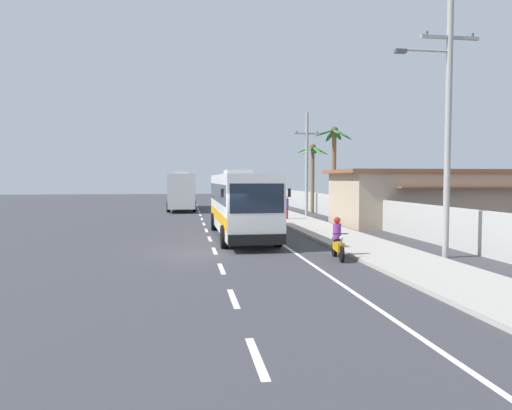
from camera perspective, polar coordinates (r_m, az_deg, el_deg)
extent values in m
plane|color=#3A3A3F|center=(20.02, -4.90, -5.76)|extent=(160.00, 160.00, 0.00)
cube|color=#A8A399|center=(30.94, 6.63, -2.49)|extent=(3.20, 90.00, 0.14)
cube|color=white|center=(8.64, 0.08, -17.81)|extent=(0.16, 2.00, 0.01)
cube|color=white|center=(12.55, -2.74, -11.12)|extent=(0.16, 2.00, 0.01)
cube|color=white|center=(16.56, -4.16, -7.62)|extent=(0.16, 2.00, 0.01)
cube|color=white|center=(20.61, -5.01, -5.49)|extent=(0.16, 2.00, 0.01)
cube|color=white|center=(24.69, -5.57, -4.07)|extent=(0.16, 2.00, 0.01)
cube|color=white|center=(28.78, -5.98, -3.04)|extent=(0.16, 2.00, 0.01)
cube|color=white|center=(32.87, -6.28, -2.27)|extent=(0.16, 2.00, 0.01)
cube|color=white|center=(36.98, -6.51, -1.68)|extent=(0.16, 2.00, 0.01)
cube|color=white|center=(41.08, -6.70, -1.20)|extent=(0.16, 2.00, 0.01)
cube|color=white|center=(45.19, -6.86, -0.81)|extent=(0.16, 2.00, 0.01)
cube|color=white|center=(49.30, -6.98, -0.48)|extent=(0.16, 2.00, 0.01)
cube|color=white|center=(53.41, -7.09, -0.20)|extent=(0.16, 2.00, 0.01)
cube|color=white|center=(57.53, -7.19, 0.03)|extent=(0.16, 2.00, 0.01)
cube|color=white|center=(61.64, -7.27, 0.24)|extent=(0.16, 2.00, 0.01)
cube|color=white|center=(65.75, -7.34, 0.42)|extent=(0.16, 2.00, 0.01)
cube|color=white|center=(35.17, -1.00, -1.90)|extent=(0.14, 70.00, 0.01)
cube|color=#B2B2AD|center=(35.81, 10.86, -0.41)|extent=(0.24, 60.00, 1.83)
cube|color=white|center=(25.34, -1.87, 0.34)|extent=(2.50, 11.68, 2.93)
cube|color=#192333|center=(25.52, -1.92, 1.51)|extent=(2.53, 10.74, 0.94)
cube|color=#192333|center=(19.58, 0.11, 0.80)|extent=(2.27, 0.11, 1.23)
cube|color=orange|center=(25.38, -1.87, -1.15)|extent=(2.54, 11.44, 0.53)
cube|color=black|center=(19.64, 0.15, -4.19)|extent=(2.41, 0.17, 0.44)
cube|color=#B7B7B7|center=(26.76, -2.24, 3.92)|extent=(1.36, 2.57, 0.28)
cube|color=black|center=(20.04, 4.01, 1.48)|extent=(0.12, 0.08, 0.36)
cube|color=black|center=(19.62, -4.06, 1.44)|extent=(0.12, 0.08, 0.36)
cylinder|color=black|center=(21.61, 2.60, -3.70)|extent=(0.32, 1.04, 1.04)
cylinder|color=black|center=(21.28, -3.81, -3.81)|extent=(0.32, 1.04, 1.04)
cylinder|color=black|center=(29.05, -0.30, -1.94)|extent=(0.32, 1.04, 1.04)
cylinder|color=black|center=(28.81, -5.07, -2.00)|extent=(0.32, 1.04, 1.04)
cube|color=white|center=(48.59, -8.95, 1.79)|extent=(2.57, 12.26, 3.18)
cube|color=#192333|center=(48.38, -8.95, 2.44)|extent=(2.59, 11.28, 1.02)
cube|color=#192333|center=(54.66, -8.95, 2.43)|extent=(2.25, 0.12, 1.33)
cube|color=#1E843D|center=(48.61, -8.94, 0.94)|extent=(2.60, 12.01, 0.57)
cube|color=black|center=(54.80, -8.94, 0.48)|extent=(2.39, 0.18, 0.44)
cube|color=#B7B7B7|center=(47.05, -8.96, 3.85)|extent=(1.37, 2.70, 0.28)
cube|color=black|center=(54.46, -10.43, 2.67)|extent=(0.12, 0.08, 0.36)
cube|color=black|center=(54.46, -7.48, 2.69)|extent=(0.12, 0.08, 0.36)
cylinder|color=black|center=(52.94, -10.23, 0.30)|extent=(0.33, 1.04, 1.04)
cylinder|color=black|center=(52.94, -7.64, 0.32)|extent=(0.33, 1.04, 1.04)
cylinder|color=black|center=(45.00, -10.45, -0.19)|extent=(0.33, 1.04, 1.04)
cylinder|color=black|center=(45.00, -7.40, -0.17)|extent=(0.33, 1.04, 1.04)
cylinder|color=black|center=(33.75, 0.08, -1.61)|extent=(0.16, 0.61, 0.60)
cylinder|color=black|center=(35.07, -0.45, -1.43)|extent=(0.18, 0.61, 0.60)
cube|color=red|center=(34.34, -0.17, -1.16)|extent=(0.34, 1.12, 0.36)
cube|color=black|center=(34.62, -0.29, -0.79)|extent=(0.30, 0.62, 0.12)
cylinder|color=gray|center=(33.84, 0.03, -1.09)|extent=(0.09, 0.32, 0.67)
cylinder|color=black|center=(33.91, -0.01, -0.33)|extent=(0.56, 0.09, 0.04)
sphere|color=#EAEACC|center=(33.80, 0.04, -0.58)|extent=(0.14, 0.14, 0.14)
cylinder|color=#2D7A47|center=(34.55, -0.27, -0.23)|extent=(0.32, 0.32, 0.69)
sphere|color=white|center=(34.52, -0.27, 0.56)|extent=(0.26, 0.26, 0.26)
cylinder|color=black|center=(18.01, 10.24, -5.83)|extent=(0.17, 0.61, 0.60)
cylinder|color=black|center=(19.33, 9.39, -5.21)|extent=(0.19, 0.61, 0.60)
cube|color=gold|center=(18.59, 9.83, -4.86)|extent=(0.36, 1.12, 0.36)
cube|color=black|center=(18.86, 9.65, -4.14)|extent=(0.31, 0.62, 0.12)
cylinder|color=gray|center=(18.09, 10.17, -4.84)|extent=(0.10, 0.32, 0.67)
cylinder|color=black|center=(18.13, 10.12, -3.41)|extent=(0.56, 0.10, 0.04)
sphere|color=#EAEACC|center=(18.03, 10.19, -3.90)|extent=(0.14, 0.14, 0.14)
cylinder|color=#75388E|center=(18.77, 9.69, -3.19)|extent=(0.32, 0.32, 0.64)
sphere|color=red|center=(18.73, 9.71, -1.82)|extent=(0.26, 0.26, 0.26)
cylinder|color=red|center=(35.37, 3.64, -0.98)|extent=(0.28, 0.28, 0.83)
cylinder|color=#75388E|center=(35.32, 3.65, 0.23)|extent=(0.36, 0.36, 0.66)
sphere|color=beige|center=(35.30, 3.65, 0.93)|extent=(0.23, 0.23, 0.23)
cylinder|color=#9E9E99|center=(20.13, 22.04, 8.99)|extent=(0.24, 0.24, 10.45)
cube|color=#9E9E99|center=(20.74, 22.24, 18.09)|extent=(2.37, 0.12, 0.12)
cylinder|color=#4C4742|center=(20.33, 19.81, 18.81)|extent=(0.08, 0.08, 0.16)
cylinder|color=#4C4742|center=(21.25, 24.56, 18.01)|extent=(0.08, 0.08, 0.16)
cylinder|color=#9E9E99|center=(20.13, 19.63, 17.04)|extent=(2.01, 0.09, 0.09)
cube|color=#4C4C51|center=(19.68, 16.92, 17.23)|extent=(0.44, 0.24, 0.14)
cylinder|color=#9E9E99|center=(38.04, 6.11, 4.73)|extent=(0.24, 0.24, 8.33)
cube|color=#9E9E99|center=(38.20, 6.13, 8.51)|extent=(2.12, 0.12, 0.12)
cylinder|color=#4C4742|center=(38.01, 4.88, 8.73)|extent=(0.08, 0.08, 0.16)
cylinder|color=#4C4742|center=(38.43, 7.37, 8.65)|extent=(0.08, 0.08, 0.16)
cylinder|color=brown|center=(43.01, 6.79, 2.93)|extent=(0.33, 0.33, 5.90)
ellipsoid|color=#3D893D|center=(43.19, 7.72, 6.48)|extent=(1.46, 0.52, 0.84)
ellipsoid|color=#3D893D|center=(43.80, 7.01, 6.56)|extent=(0.99, 1.50, 0.66)
ellipsoid|color=#3D893D|center=(43.36, 5.91, 6.62)|extent=(1.43, 1.19, 0.63)
ellipsoid|color=#3D893D|center=(42.59, 6.18, 6.52)|extent=(1.40, 1.04, 0.87)
ellipsoid|color=#3D893D|center=(42.50, 7.31, 6.55)|extent=(0.75, 1.48, 0.82)
sphere|color=brown|center=(43.10, 6.82, 6.92)|extent=(0.56, 0.56, 0.56)
cylinder|color=brown|center=(34.86, 9.32, 3.38)|extent=(0.33, 0.33, 6.53)
ellipsoid|color=#28702D|center=(35.09, 10.38, 8.30)|extent=(1.35, 0.59, 0.81)
ellipsoid|color=#28702D|center=(35.61, 9.74, 8.29)|extent=(1.13, 1.27, 0.73)
ellipsoid|color=#28702D|center=(35.54, 8.89, 8.21)|extent=(0.59, 1.33, 0.85)
ellipsoid|color=#28702D|center=(35.06, 8.23, 8.54)|extent=(1.44, 0.83, 0.55)
ellipsoid|color=#28702D|center=(34.63, 8.41, 8.66)|extent=(1.46, 0.76, 0.48)
ellipsoid|color=#28702D|center=(34.35, 9.62, 8.67)|extent=(0.48, 1.44, 0.51)
ellipsoid|color=#28702D|center=(34.62, 10.22, 8.45)|extent=(1.05, 1.32, 0.72)
sphere|color=brown|center=(35.04, 9.37, 8.81)|extent=(0.56, 0.56, 0.56)
cube|color=tan|center=(34.96, 22.33, 0.68)|extent=(15.37, 6.10, 3.47)
cube|color=brown|center=(34.94, 22.39, 3.72)|extent=(16.29, 6.47, 0.24)
cube|color=brown|center=(32.06, 25.47, 1.96)|extent=(10.76, 0.80, 0.10)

